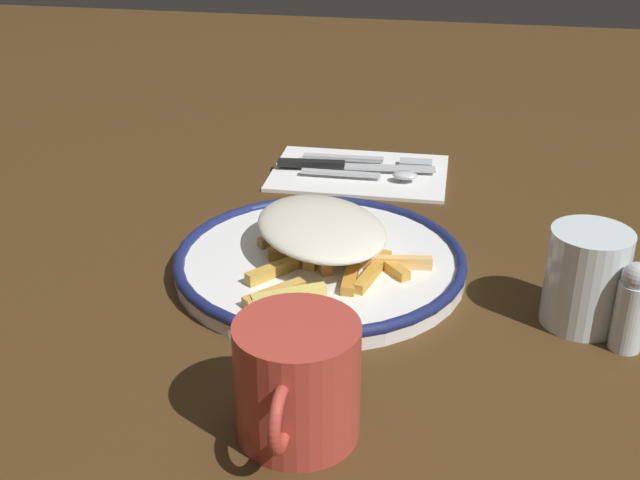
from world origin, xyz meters
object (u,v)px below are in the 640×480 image
object	(u,v)px
fries_heap	(325,234)
water_glass	(586,278)
napkin	(356,171)
salt_shaker	(632,306)
knife	(342,165)
spoon	(379,174)
plate	(320,262)
coffee_mug	(297,381)
fork	(368,159)

from	to	relation	value
fries_heap	water_glass	size ratio (longest dim) A/B	2.43
napkin	salt_shaker	world-z (taller)	salt_shaker
knife	water_glass	size ratio (longest dim) A/B	2.26
spoon	water_glass	distance (m)	0.37
plate	spoon	distance (m)	0.25
napkin	salt_shaker	xyz separation A→B (m)	(0.36, 0.29, 0.04)
water_glass	coffee_mug	size ratio (longest dim) A/B	0.76
salt_shaker	spoon	bearing A→B (deg)	-142.06
plate	spoon	bearing A→B (deg)	173.06
plate	fork	size ratio (longest dim) A/B	1.71
fork	spoon	bearing A→B (deg)	22.12
fries_heap	coffee_mug	size ratio (longest dim) A/B	1.84
plate	salt_shaker	distance (m)	0.30
knife	fries_heap	bearing A→B (deg)	5.92
napkin	knife	distance (m)	0.02
napkin	knife	bearing A→B (deg)	-84.60
salt_shaker	water_glass	bearing A→B (deg)	-136.36
plate	knife	xyz separation A→B (m)	(-0.27, -0.02, 0.00)
napkin	coffee_mug	xyz separation A→B (m)	(0.53, 0.04, 0.04)
fork	coffee_mug	distance (m)	0.56
plate	fries_heap	bearing A→B (deg)	126.61
fries_heap	salt_shaker	bearing A→B (deg)	72.78
spoon	coffee_mug	distance (m)	0.50
fork	coffee_mug	xyz separation A→B (m)	(0.55, 0.02, 0.04)
napkin	fork	world-z (taller)	fork
napkin	plate	bearing A→B (deg)	0.97
plate	coffee_mug	bearing A→B (deg)	7.14
napkin	knife	xyz separation A→B (m)	(0.00, -0.02, 0.01)
water_glass	coffee_mug	world-z (taller)	coffee_mug
fries_heap	napkin	size ratio (longest dim) A/B	0.98
knife	salt_shaker	xyz separation A→B (m)	(0.36, 0.31, 0.03)
plate	coffee_mug	world-z (taller)	coffee_mug
fries_heap	fork	bearing A→B (deg)	179.43
fork	coffee_mug	bearing A→B (deg)	2.46
fries_heap	knife	size ratio (longest dim) A/B	1.08
plate	knife	distance (m)	0.27
fork	water_glass	bearing A→B (deg)	35.09
spoon	salt_shaker	distance (m)	0.42
fork	water_glass	xyz separation A→B (m)	(0.35, 0.25, 0.04)
spoon	fork	bearing A→B (deg)	-157.88
fries_heap	coffee_mug	distance (m)	0.26
knife	coffee_mug	distance (m)	0.53
knife	spoon	world-z (taller)	spoon
coffee_mug	plate	bearing A→B (deg)	-172.86
napkin	salt_shaker	size ratio (longest dim) A/B	2.73
plate	salt_shaker	size ratio (longest dim) A/B	3.56
fork	salt_shaker	xyz separation A→B (m)	(0.39, 0.28, 0.03)
spoon	water_glass	bearing A→B (deg)	37.17
spoon	coffee_mug	bearing A→B (deg)	0.13
knife	coffee_mug	xyz separation A→B (m)	(0.52, 0.05, 0.03)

